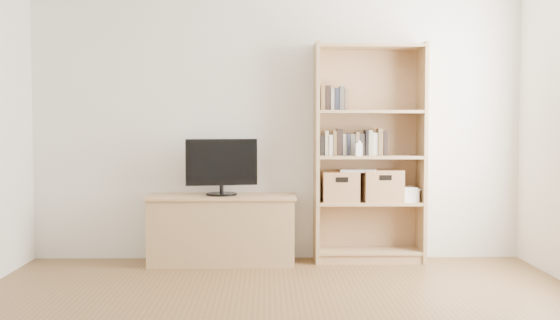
{
  "coord_description": "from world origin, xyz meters",
  "views": [
    {
      "loc": [
        -0.1,
        -3.98,
        1.26
      ],
      "look_at": [
        0.01,
        1.9,
        0.95
      ],
      "focal_mm": 45.0,
      "sensor_mm": 36.0,
      "label": 1
    }
  ],
  "objects_px": {
    "basket_left": "(340,187)",
    "baby_monitor": "(359,150)",
    "basket_right": "(382,186)",
    "laptop": "(359,171)",
    "bookshelf": "(369,153)",
    "tv_stand": "(222,231)",
    "television": "(221,167)"
  },
  "relations": [
    {
      "from": "tv_stand",
      "to": "bookshelf",
      "type": "distance_m",
      "value": 1.5
    },
    {
      "from": "television",
      "to": "basket_left",
      "type": "xyz_separation_m",
      "value": [
        1.07,
        0.06,
        -0.18
      ]
    },
    {
      "from": "laptop",
      "to": "television",
      "type": "bearing_deg",
      "value": -165.51
    },
    {
      "from": "bookshelf",
      "to": "basket_left",
      "type": "distance_m",
      "value": 0.4
    },
    {
      "from": "television",
      "to": "basket_left",
      "type": "distance_m",
      "value": 1.08
    },
    {
      "from": "television",
      "to": "basket_left",
      "type": "bearing_deg",
      "value": -7.17
    },
    {
      "from": "basket_right",
      "to": "tv_stand",
      "type": "bearing_deg",
      "value": -179.07
    },
    {
      "from": "bookshelf",
      "to": "laptop",
      "type": "height_order",
      "value": "bookshelf"
    },
    {
      "from": "bookshelf",
      "to": "basket_right",
      "type": "height_order",
      "value": "bookshelf"
    },
    {
      "from": "basket_left",
      "to": "basket_right",
      "type": "relative_size",
      "value": 0.94
    },
    {
      "from": "tv_stand",
      "to": "baby_monitor",
      "type": "bearing_deg",
      "value": -2.67
    },
    {
      "from": "baby_monitor",
      "to": "basket_right",
      "type": "bearing_deg",
      "value": 20.13
    },
    {
      "from": "tv_stand",
      "to": "bookshelf",
      "type": "xyz_separation_m",
      "value": [
        1.33,
        0.06,
        0.69
      ]
    },
    {
      "from": "laptop",
      "to": "bookshelf",
      "type": "bearing_deg",
      "value": 20.13
    },
    {
      "from": "tv_stand",
      "to": "basket_left",
      "type": "relative_size",
      "value": 3.95
    },
    {
      "from": "tv_stand",
      "to": "basket_left",
      "type": "height_order",
      "value": "basket_left"
    },
    {
      "from": "basket_right",
      "to": "laptop",
      "type": "relative_size",
      "value": 1.12
    },
    {
      "from": "tv_stand",
      "to": "television",
      "type": "xyz_separation_m",
      "value": [
        0.0,
        0.0,
        0.57
      ]
    },
    {
      "from": "basket_left",
      "to": "baby_monitor",
      "type": "bearing_deg",
      "value": -34.84
    },
    {
      "from": "basket_left",
      "to": "basket_right",
      "type": "xyz_separation_m",
      "value": [
        0.38,
        0.0,
        0.01
      ]
    },
    {
      "from": "bookshelf",
      "to": "basket_right",
      "type": "distance_m",
      "value": 0.32
    },
    {
      "from": "television",
      "to": "basket_right",
      "type": "relative_size",
      "value": 1.84
    },
    {
      "from": "bookshelf",
      "to": "television",
      "type": "height_order",
      "value": "bookshelf"
    },
    {
      "from": "tv_stand",
      "to": "television",
      "type": "distance_m",
      "value": 0.57
    },
    {
      "from": "basket_left",
      "to": "laptop",
      "type": "distance_m",
      "value": 0.22
    },
    {
      "from": "tv_stand",
      "to": "basket_left",
      "type": "xyz_separation_m",
      "value": [
        1.07,
        0.06,
        0.39
      ]
    },
    {
      "from": "baby_monitor",
      "to": "basket_right",
      "type": "height_order",
      "value": "baby_monitor"
    },
    {
      "from": "tv_stand",
      "to": "bookshelf",
      "type": "bearing_deg",
      "value": 2.25
    },
    {
      "from": "basket_right",
      "to": "laptop",
      "type": "height_order",
      "value": "laptop"
    },
    {
      "from": "tv_stand",
      "to": "laptop",
      "type": "xyz_separation_m",
      "value": [
        1.23,
        0.05,
        0.53
      ]
    },
    {
      "from": "tv_stand",
      "to": "baby_monitor",
      "type": "xyz_separation_m",
      "value": [
        1.22,
        -0.05,
        0.73
      ]
    },
    {
      "from": "bookshelf",
      "to": "baby_monitor",
      "type": "bearing_deg",
      "value": -135.0
    }
  ]
}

